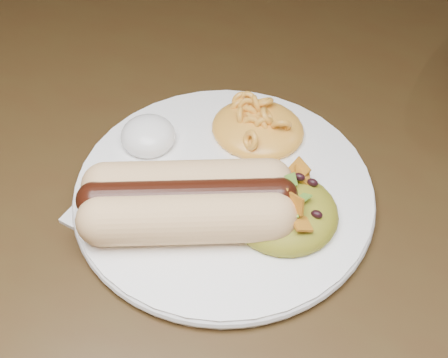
% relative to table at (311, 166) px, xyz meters
% --- Properties ---
extents(table, '(1.60, 0.90, 0.75)m').
position_rel_table_xyz_m(table, '(0.00, 0.00, 0.00)').
color(table, '#342712').
rests_on(table, floor).
extents(plate, '(0.31, 0.31, 0.01)m').
position_rel_table_xyz_m(plate, '(-0.04, -0.15, 0.10)').
color(plate, white).
rests_on(plate, table).
extents(hotdog, '(0.14, 0.12, 0.04)m').
position_rel_table_xyz_m(hotdog, '(-0.05, -0.19, 0.13)').
color(hotdog, '#F1BA84').
rests_on(hotdog, plate).
extents(mac_and_cheese, '(0.09, 0.09, 0.03)m').
position_rel_table_xyz_m(mac_and_cheese, '(-0.03, -0.08, 0.12)').
color(mac_and_cheese, '#FF9E4E').
rests_on(mac_and_cheese, plate).
extents(sour_cream, '(0.06, 0.06, 0.03)m').
position_rel_table_xyz_m(sour_cream, '(-0.12, -0.13, 0.12)').
color(sour_cream, white).
rests_on(sour_cream, plate).
extents(taco_salad, '(0.09, 0.08, 0.04)m').
position_rel_table_xyz_m(taco_salad, '(0.02, -0.16, 0.12)').
color(taco_salad, '#C2781E').
rests_on(taco_salad, plate).
extents(fork, '(0.04, 0.15, 0.00)m').
position_rel_table_xyz_m(fork, '(-0.13, -0.18, 0.09)').
color(fork, white).
rests_on(fork, table).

